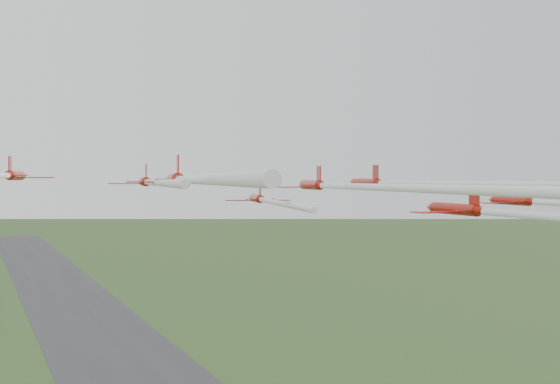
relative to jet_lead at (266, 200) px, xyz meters
name	(u,v)px	position (x,y,z in m)	size (l,w,h in m)	color
runway	(87,321)	(2.52, 184.95, -47.23)	(38.00, 900.00, 0.04)	#343437
jet_lead	(266,200)	(0.00, 0.00, 0.00)	(14.77, 48.37, 2.76)	#AF1609
jet_row2_left	(151,182)	(-18.53, -15.12, 2.44)	(13.01, 56.74, 2.61)	#AF1609
jet_row2_right	(406,184)	(9.25, -19.49, 2.26)	(13.76, 58.29, 2.83)	#AF1609
jet_row3_mid	(354,186)	(-5.04, -34.70, 2.11)	(16.08, 62.14, 2.50)	#AF1609
jet_row4_left	(186,179)	(-20.65, -37.08, 2.71)	(13.91, 54.63, 2.70)	#AF1609
jet_row4_right	(510,213)	(5.63, -42.11, -0.11)	(9.45, 45.80, 2.65)	#AF1609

